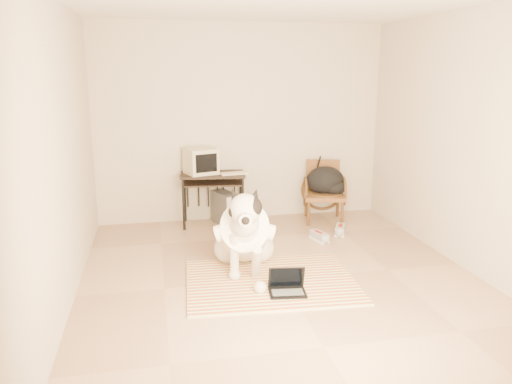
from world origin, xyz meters
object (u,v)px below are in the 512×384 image
object	(u,v)px
laptop	(287,286)
rattan_chair	(324,191)
crt_monitor	(201,161)
backpack	(327,182)
dog	(245,235)
computer_desk	(213,181)
pc_tower	(225,208)

from	to	relation	value
laptop	rattan_chair	world-z (taller)	rattan_chair
crt_monitor	backpack	world-z (taller)	crt_monitor
dog	backpack	world-z (taller)	dog
laptop	backpack	world-z (taller)	backpack
dog	rattan_chair	xyz separation A→B (m)	(1.42, 1.56, 0.03)
rattan_chair	backpack	world-z (taller)	rattan_chair
dog	rattan_chair	distance (m)	2.11
computer_desk	crt_monitor	distance (m)	0.31
computer_desk	backpack	size ratio (longest dim) A/B	1.66
crt_monitor	backpack	distance (m)	1.76
pc_tower	dog	bearing A→B (deg)	-91.26
crt_monitor	rattan_chair	distance (m)	1.76
dog	computer_desk	distance (m)	1.67
pc_tower	backpack	world-z (taller)	backpack
laptop	crt_monitor	size ratio (longest dim) A/B	0.78
crt_monitor	pc_tower	xyz separation A→B (m)	(0.32, -0.04, -0.66)
dog	pc_tower	world-z (taller)	dog
dog	laptop	xyz separation A→B (m)	(0.28, -0.67, -0.31)
computer_desk	rattan_chair	bearing A→B (deg)	-3.50
crt_monitor	rattan_chair	size ratio (longest dim) A/B	0.57
rattan_chair	crt_monitor	bearing A→B (deg)	175.49
dog	pc_tower	xyz separation A→B (m)	(0.04, 1.65, -0.17)
dog	computer_desk	bearing A→B (deg)	94.50
laptop	computer_desk	world-z (taller)	computer_desk
dog	crt_monitor	xyz separation A→B (m)	(-0.28, 1.69, 0.49)
crt_monitor	pc_tower	bearing A→B (deg)	-7.74
pc_tower	laptop	bearing A→B (deg)	-83.89
crt_monitor	dog	bearing A→B (deg)	-80.62
dog	crt_monitor	size ratio (longest dim) A/B	2.93
crt_monitor	pc_tower	world-z (taller)	crt_monitor
computer_desk	crt_monitor	world-z (taller)	crt_monitor
pc_tower	backpack	size ratio (longest dim) A/B	0.94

